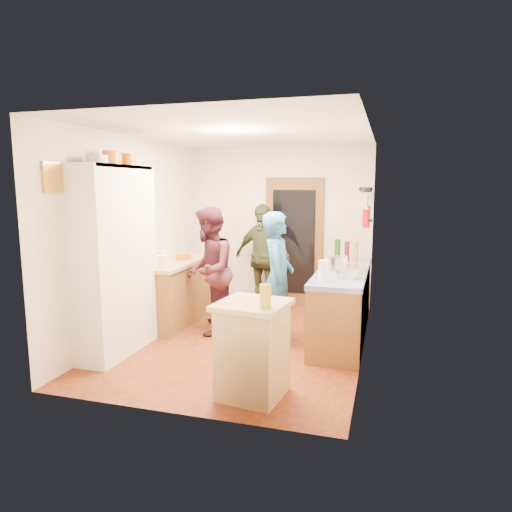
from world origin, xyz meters
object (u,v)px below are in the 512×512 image
at_px(person_back, 263,257).
at_px(right_counter_base, 342,305).
at_px(person_left, 212,270).
at_px(hutch_body, 116,261).
at_px(person_hob, 280,278).
at_px(island_base, 253,352).

bearing_deg(person_back, right_counter_base, -20.49).
bearing_deg(person_left, hutch_body, -50.82).
bearing_deg(person_left, person_hob, 65.40).
xyz_separation_m(hutch_body, person_left, (0.78, 1.03, -0.25)).
bearing_deg(right_counter_base, person_hob, -147.65).
distance_m(island_base, person_left, 2.06).
distance_m(right_counter_base, island_base, 2.08).
height_order(hutch_body, person_back, hutch_body).
bearing_deg(person_left, person_back, 151.27).
xyz_separation_m(right_counter_base, person_back, (-1.37, 1.03, 0.42)).
height_order(hutch_body, right_counter_base, hutch_body).
height_order(island_base, person_left, person_left).
distance_m(island_base, person_back, 3.12).
bearing_deg(person_left, island_base, 18.81).
bearing_deg(person_hob, island_base, 173.77).
bearing_deg(island_base, person_back, 103.68).
relative_size(island_base, person_back, 0.51).
relative_size(hutch_body, right_counter_base, 1.00).
bearing_deg(hutch_body, right_counter_base, 27.47).
distance_m(person_hob, person_left, 1.01).
height_order(island_base, person_back, person_back).
bearing_deg(person_hob, hutch_body, 105.52).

